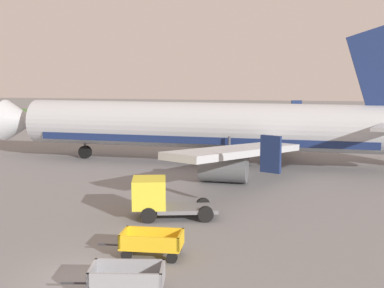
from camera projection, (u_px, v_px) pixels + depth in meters
ground_plane at (80, 277)px, 19.38m from camera, size 220.00×220.00×0.00m
grass_strip at (231, 120)px, 78.60m from camera, size 220.00×28.00×0.06m
airplane at (216, 127)px, 41.89m from camera, size 37.66×30.25×11.34m
baggage_cart_nearest at (127, 279)px, 17.71m from camera, size 3.62×1.73×1.07m
baggage_cart_second_in_row at (152, 243)px, 21.40m from camera, size 3.57×1.48×1.07m
service_truck_beside_carts at (159, 197)px, 26.94m from camera, size 4.68×2.81×2.10m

